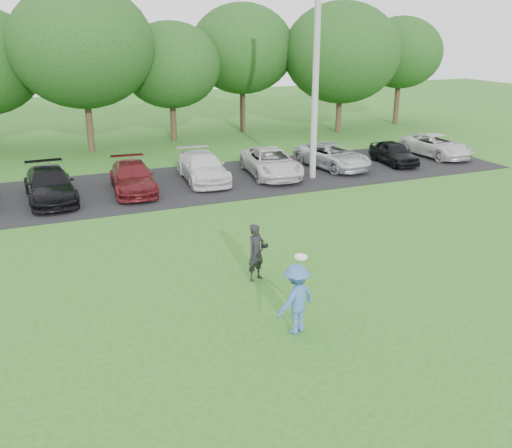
{
  "coord_description": "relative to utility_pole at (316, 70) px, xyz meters",
  "views": [
    {
      "loc": [
        -5.83,
        -10.13,
        6.44
      ],
      "look_at": [
        0.0,
        3.5,
        1.3
      ],
      "focal_mm": 40.0,
      "sensor_mm": 36.0,
      "label": 1
    }
  ],
  "objects": [
    {
      "name": "parking_lot",
      "position": [
        -6.28,
        1.25,
        -4.71
      ],
      "size": [
        32.0,
        6.5,
        0.03
      ],
      "primitive_type": "cube",
      "color": "black",
      "rests_on": "ground"
    },
    {
      "name": "parked_cars",
      "position": [
        -6.37,
        1.16,
        -4.1
      ],
      "size": [
        30.88,
        4.85,
        1.25
      ],
      "color": "silver",
      "rests_on": "parking_lot"
    },
    {
      "name": "utility_pole",
      "position": [
        0.0,
        0.0,
        0.0
      ],
      "size": [
        0.28,
        0.28,
        9.45
      ],
      "primitive_type": "cylinder",
      "color": "#969591",
      "rests_on": "ground"
    },
    {
      "name": "tree_row",
      "position": [
        -4.77,
        11.01,
        0.19
      ],
      "size": [
        42.39,
        9.85,
        8.64
      ],
      "color": "#38281C",
      "rests_on": "ground"
    },
    {
      "name": "ground",
      "position": [
        -6.28,
        -11.75,
        -4.72
      ],
      "size": [
        100.0,
        100.0,
        0.0
      ],
      "primitive_type": "plane",
      "color": "#23651C",
      "rests_on": "ground"
    },
    {
      "name": "camera_bystander",
      "position": [
        -6.59,
        -8.99,
        -3.94
      ],
      "size": [
        0.67,
        0.58,
        1.56
      ],
      "color": "black",
      "rests_on": "ground"
    },
    {
      "name": "frisbee_player",
      "position": [
        -6.88,
        -11.89,
        -3.91
      ],
      "size": [
        1.19,
        0.92,
        1.9
      ],
      "color": "#3965A2",
      "rests_on": "ground"
    }
  ]
}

